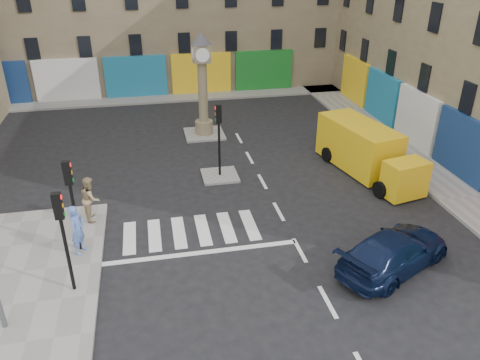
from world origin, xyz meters
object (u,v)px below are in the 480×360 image
object	(u,v)px
traffic_light_left_far	(71,192)
clock_pillar	(202,79)
navy_sedan	(394,251)
pedestrian_tan	(90,198)
traffic_light_left_near	(62,227)
pedestrian_blue	(78,229)
yellow_van	(366,151)
traffic_light_island	(219,129)

from	to	relation	value
traffic_light_left_far	clock_pillar	size ratio (longest dim) A/B	0.61
clock_pillar	navy_sedan	xyz separation A→B (m)	(5.00, -14.69, -2.83)
traffic_light_left_far	pedestrian_tan	size ratio (longest dim) A/B	1.90
traffic_light_left_near	pedestrian_blue	world-z (taller)	traffic_light_left_near
navy_sedan	yellow_van	xyz separation A→B (m)	(2.45, 7.75, 0.49)
pedestrian_blue	traffic_light_left_near	bearing A→B (deg)	-158.76
navy_sedan	pedestrian_blue	size ratio (longest dim) A/B	2.49
traffic_light_left_far	clock_pillar	xyz separation A→B (m)	(6.30, 11.40, 0.93)
traffic_light_left_far	yellow_van	xyz separation A→B (m)	(13.74, 4.46, -1.41)
navy_sedan	pedestrian_tan	xyz separation A→B (m)	(-11.00, 5.51, 0.41)
pedestrian_blue	traffic_light_island	bearing A→B (deg)	-26.23
traffic_light_left_near	traffic_light_left_far	world-z (taller)	same
clock_pillar	pedestrian_tan	bearing A→B (deg)	-123.17
traffic_light_island	pedestrian_blue	distance (m)	8.54
clock_pillar	yellow_van	xyz separation A→B (m)	(7.44, -6.94, -2.34)
clock_pillar	navy_sedan	bearing A→B (deg)	-71.21
clock_pillar	pedestrian_tan	xyz separation A→B (m)	(-6.00, -9.18, -2.42)
yellow_van	pedestrian_blue	distance (m)	14.49
pedestrian_blue	pedestrian_tan	world-z (taller)	pedestrian_blue
traffic_light_island	yellow_van	distance (m)	7.63
traffic_light_island	traffic_light_left_near	bearing A→B (deg)	-128.93
clock_pillar	traffic_light_left_near	bearing A→B (deg)	-114.55
traffic_light_left_near	clock_pillar	xyz separation A→B (m)	(6.30, 13.80, 0.93)
clock_pillar	yellow_van	distance (m)	10.44
traffic_light_left_far	traffic_light_island	distance (m)	8.30
traffic_light_left_near	pedestrian_blue	size ratio (longest dim) A/B	1.86
yellow_van	navy_sedan	bearing A→B (deg)	-119.38
traffic_light_left_near	pedestrian_blue	distance (m)	2.64
clock_pillar	yellow_van	world-z (taller)	clock_pillar
traffic_light_left_far	navy_sedan	distance (m)	11.92
navy_sedan	pedestrian_tan	world-z (taller)	pedestrian_tan
traffic_light_island	clock_pillar	world-z (taller)	clock_pillar
traffic_light_island	clock_pillar	xyz separation A→B (m)	(0.00, 6.00, 0.96)
traffic_light_left_near	clock_pillar	size ratio (longest dim) A/B	0.61
yellow_van	pedestrian_blue	size ratio (longest dim) A/B	3.48
traffic_light_island	pedestrian_tan	distance (m)	6.95
traffic_light_island	pedestrian_blue	size ratio (longest dim) A/B	1.86
navy_sedan	pedestrian_blue	bearing A→B (deg)	47.71
traffic_light_left_far	yellow_van	size ratio (longest dim) A/B	0.53
traffic_light_left_near	traffic_light_island	bearing A→B (deg)	51.07
pedestrian_tan	yellow_van	bearing A→B (deg)	-85.82
traffic_light_left_far	pedestrian_blue	distance (m)	1.49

